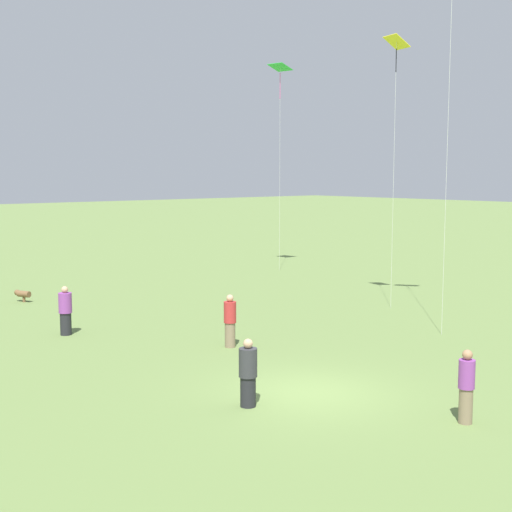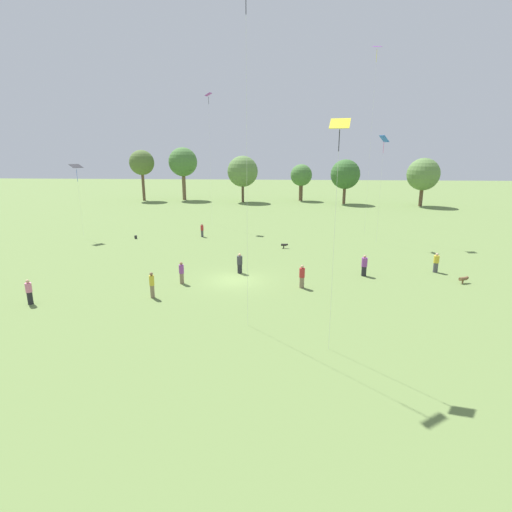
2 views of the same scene
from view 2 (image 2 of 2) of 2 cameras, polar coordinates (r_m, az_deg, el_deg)
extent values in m
plane|color=olive|center=(32.19, -3.07, -3.45)|extent=(240.00, 240.00, 0.00)
cylinder|color=brown|center=(88.31, -15.79, 9.55)|extent=(0.59, 0.59, 5.94)
sphere|color=#516B33|center=(88.06, -16.01, 12.71)|extent=(5.10, 5.10, 5.10)
cylinder|color=brown|center=(87.72, -10.25, 9.76)|extent=(0.77, 0.77, 5.72)
sphere|color=#477538|center=(87.46, -10.40, 13.08)|extent=(5.97, 5.97, 5.97)
cylinder|color=brown|center=(82.63, -1.90, 9.05)|extent=(0.51, 0.51, 3.87)
sphere|color=#5B7F42|center=(82.33, -1.92, 11.99)|extent=(6.16, 6.16, 6.16)
cylinder|color=brown|center=(85.59, 6.42, 9.08)|extent=(0.79, 0.79, 3.63)
sphere|color=#477538|center=(85.33, 6.48, 11.41)|extent=(4.46, 4.46, 4.46)
cylinder|color=brown|center=(81.55, 12.48, 8.56)|extent=(0.58, 0.58, 3.64)
sphere|color=#38662D|center=(81.25, 12.64, 11.33)|extent=(5.70, 5.70, 5.70)
cylinder|color=brown|center=(82.34, 22.51, 7.89)|extent=(0.67, 0.67, 3.73)
sphere|color=#5B7F42|center=(82.04, 22.79, 10.72)|extent=(5.95, 5.95, 5.95)
cylinder|color=#232328|center=(34.31, 15.16, -2.10)|extent=(0.44, 0.44, 0.81)
cylinder|color=purple|center=(34.10, 15.24, -0.86)|extent=(0.52, 0.52, 0.73)
sphere|color=tan|center=(33.98, 15.30, -0.07)|extent=(0.24, 0.24, 0.24)
cylinder|color=#4C4C51|center=(37.39, 24.27, -1.51)|extent=(0.45, 0.45, 0.84)
cylinder|color=gold|center=(37.21, 24.38, -0.43)|extent=(0.53, 0.53, 0.62)
sphere|color=beige|center=(37.11, 24.45, 0.21)|extent=(0.24, 0.24, 0.24)
cylinder|color=#847056|center=(29.16, -14.58, -4.92)|extent=(0.31, 0.31, 0.91)
cylinder|color=gold|center=(28.90, -14.68, -3.40)|extent=(0.37, 0.37, 0.71)
sphere|color=brown|center=(28.76, -14.74, -2.50)|extent=(0.24, 0.24, 0.24)
cylinder|color=#232328|center=(33.90, -2.33, -1.82)|extent=(0.42, 0.42, 0.76)
cylinder|color=#333338|center=(33.69, -2.35, -0.61)|extent=(0.49, 0.49, 0.72)
sphere|color=tan|center=(33.57, -2.36, 0.18)|extent=(0.24, 0.24, 0.24)
cylinder|color=#847056|center=(31.72, -10.55, -3.17)|extent=(0.44, 0.44, 0.84)
cylinder|color=purple|center=(31.49, -10.61, -1.85)|extent=(0.52, 0.52, 0.68)
sphere|color=#A87A56|center=(31.37, -10.65, -1.05)|extent=(0.24, 0.24, 0.24)
cylinder|color=#847056|center=(30.43, 6.56, -3.77)|extent=(0.38, 0.38, 0.84)
cylinder|color=#B72D2D|center=(30.20, 6.60, -2.38)|extent=(0.45, 0.45, 0.71)
sphere|color=tan|center=(30.06, 6.63, -1.51)|extent=(0.24, 0.24, 0.24)
cylinder|color=#232328|center=(31.08, -29.57, -5.25)|extent=(0.39, 0.39, 0.86)
cylinder|color=pink|center=(30.86, -29.74, -3.94)|extent=(0.46, 0.46, 0.64)
sphere|color=tan|center=(30.74, -29.85, -3.16)|extent=(0.24, 0.24, 0.24)
cylinder|color=#4C4C51|center=(48.85, -7.69, 3.19)|extent=(0.42, 0.42, 0.79)
cylinder|color=#B72D2D|center=(48.71, -7.72, 4.00)|extent=(0.49, 0.49, 0.60)
sphere|color=tan|center=(48.64, -7.74, 4.49)|extent=(0.24, 0.24, 0.24)
cube|color=black|center=(51.51, -24.33, 11.64)|extent=(1.65, 1.66, 0.41)
cylinder|color=blue|center=(51.55, -24.21, 10.46)|extent=(0.04, 0.04, 1.41)
cylinder|color=silver|center=(51.80, -23.85, 7.01)|extent=(0.01, 0.01, 8.42)
cube|color=yellow|center=(19.37, 11.91, 18.05)|extent=(1.04, 0.95, 0.49)
cylinder|color=black|center=(19.34, 11.79, 15.84)|extent=(0.04, 0.04, 0.96)
cylinder|color=silver|center=(19.82, 11.06, 1.64)|extent=(0.01, 0.01, 11.24)
cube|color=purple|center=(56.55, -6.82, 21.95)|extent=(0.94, 0.99, 0.39)
cylinder|color=black|center=(56.46, -6.80, 21.21)|extent=(0.04, 0.04, 0.97)
cylinder|color=silver|center=(56.10, -6.55, 13.17)|extent=(0.01, 0.01, 17.27)
cube|color=purple|center=(52.79, 16.93, 26.72)|extent=(1.03, 1.01, 0.28)
cylinder|color=yellow|center=(52.59, 16.85, 25.72)|extent=(0.04, 0.04, 1.33)
cylinder|color=silver|center=(51.52, 16.02, 14.98)|extent=(0.01, 0.01, 21.55)
cube|color=blue|center=(46.58, 17.84, 15.67)|extent=(1.04, 1.19, 0.71)
cylinder|color=#E54C99|center=(46.56, 17.75, 14.57)|extent=(0.04, 0.04, 1.21)
cylinder|color=silver|center=(46.76, 17.29, 8.71)|extent=(0.01, 0.01, 11.36)
cylinder|color=silver|center=(21.94, -1.32, 13.12)|extent=(0.01, 0.01, 18.80)
cylinder|color=black|center=(42.71, 3.98, 1.61)|extent=(0.58, 0.27, 0.25)
sphere|color=black|center=(42.69, 4.46, 1.65)|extent=(0.22, 0.22, 0.22)
cylinder|color=black|center=(42.77, 3.97, 1.28)|extent=(0.11, 0.11, 0.25)
cylinder|color=brown|center=(35.19, 27.47, -2.91)|extent=(0.69, 0.52, 0.29)
sphere|color=brown|center=(35.47, 27.92, -2.76)|extent=(0.26, 0.26, 0.26)
cylinder|color=brown|center=(35.26, 27.42, -3.31)|extent=(0.13, 0.13, 0.23)
cube|color=#262628|center=(49.47, -16.80, 2.60)|extent=(0.23, 0.30, 0.40)
camera|label=1|loc=(46.72, -17.50, 8.86)|focal=50.00mm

